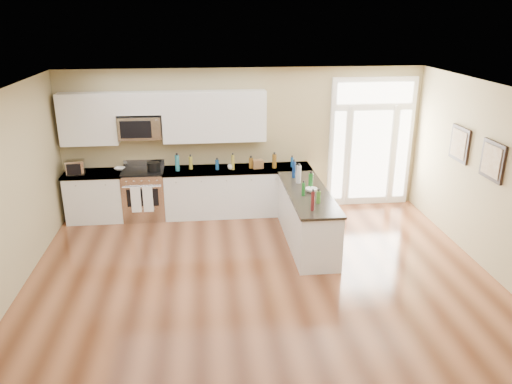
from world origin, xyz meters
TOP-DOWN VIEW (x-y plane):
  - ground at (0.00, 0.00)m, footprint 8.00×8.00m
  - room_shell at (0.00, 0.00)m, footprint 8.00×8.00m
  - back_cabinet_left at (-2.87, 3.69)m, footprint 1.10×0.66m
  - back_cabinet_right at (-0.16, 3.69)m, footprint 2.85×0.66m
  - peninsula_cabinet at (0.93, 2.24)m, footprint 0.69×2.32m
  - upper_cabinet_left at (-2.88, 3.83)m, footprint 1.04×0.33m
  - upper_cabinet_right at (-0.57, 3.83)m, footprint 1.94×0.33m
  - upper_cabinet_short at (-1.95, 3.83)m, footprint 0.82×0.33m
  - microwave at (-1.95, 3.80)m, footprint 0.78×0.41m
  - entry_door at (2.55, 3.95)m, footprint 1.70×0.10m
  - wall_art_near at (3.47, 2.20)m, footprint 0.05×0.58m
  - wall_art_far at (3.47, 1.20)m, footprint 0.05×0.58m
  - kitchen_range at (-1.96, 3.69)m, footprint 0.78×0.69m
  - stockpot at (-1.75, 3.64)m, footprint 0.30×0.30m
  - toaster_oven at (-3.16, 3.61)m, footprint 0.34×0.28m
  - cardboard_box at (0.23, 3.65)m, footprint 0.22×0.18m
  - bowl_left at (-2.40, 3.80)m, footprint 0.24×0.24m
  - bowl_peninsula at (0.98, 2.22)m, footprint 0.22×0.22m
  - cup_counter at (-0.29, 3.62)m, footprint 0.13×0.13m
  - counter_bottles at (0.25, 3.01)m, footprint 2.37×2.39m

SIDE VIEW (x-z plane):
  - ground at x=0.00m, z-range 0.00..0.00m
  - peninsula_cabinet at x=0.93m, z-range -0.04..0.90m
  - back_cabinet_right at x=-0.16m, z-range -0.03..0.91m
  - back_cabinet_left at x=-2.87m, z-range -0.03..0.91m
  - kitchen_range at x=-1.96m, z-range -0.06..1.02m
  - bowl_left at x=-2.40m, z-range 0.94..0.99m
  - bowl_peninsula at x=0.98m, z-range 0.94..1.00m
  - cup_counter at x=-0.29m, z-range 0.94..1.03m
  - cardboard_box at x=0.23m, z-range 0.94..1.10m
  - stockpot at x=-1.75m, z-range 0.95..1.13m
  - counter_bottles at x=0.25m, z-range 0.92..1.23m
  - toaster_oven at x=-3.16m, z-range 0.94..1.21m
  - entry_door at x=2.55m, z-range 0.00..2.60m
  - wall_art_near at x=3.47m, z-range 1.41..1.99m
  - wall_art_far at x=3.47m, z-range 1.41..1.99m
  - room_shell at x=0.00m, z-range -2.29..5.71m
  - microwave at x=-1.95m, z-range 1.55..1.97m
  - upper_cabinet_left at x=-2.88m, z-range 1.45..2.40m
  - upper_cabinet_right at x=-0.57m, z-range 1.45..2.40m
  - upper_cabinet_short at x=-1.95m, z-range 2.00..2.40m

